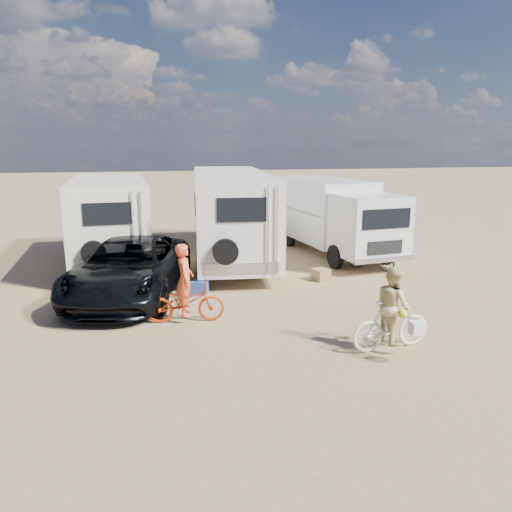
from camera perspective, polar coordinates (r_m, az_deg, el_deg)
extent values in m
plane|color=#9A805C|center=(12.51, 3.22, -7.16)|extent=(140.00, 140.00, 0.00)
imported|color=black|center=(14.48, -14.55, -1.34)|extent=(4.12, 6.45, 1.66)
imported|color=#BF2E07|center=(12.17, -8.25, -5.37)|extent=(1.96, 0.85, 1.00)
imported|color=silver|center=(10.85, 15.52, -7.74)|extent=(1.88, 0.71, 1.11)
imported|color=#E7552C|center=(12.05, -8.31, -3.59)|extent=(0.49, 0.69, 1.79)
imported|color=#D2C07B|center=(10.76, 15.61, -6.42)|extent=(0.70, 0.85, 1.63)
imported|color=#2A2D2A|center=(17.42, 13.32, -0.23)|extent=(1.62, 1.49, 0.86)
cube|color=#324C95|center=(14.41, -6.61, -3.68)|extent=(0.57, 0.49, 0.39)
cube|color=olive|center=(15.87, 7.59, -2.17)|extent=(0.59, 0.59, 0.37)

